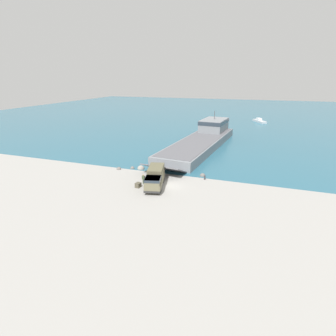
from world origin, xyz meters
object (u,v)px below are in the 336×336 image
Objects in this scene: moored_boat_a at (259,121)px; soldier_on_ramp at (143,178)px; cargo_crate at (138,185)px; mooring_bollard at (205,177)px; military_truck at (155,177)px; landing_craft at (204,138)px.

soldier_on_ramp is at bearing 47.17° from moored_boat_a.
mooring_bollard is at bearing 35.40° from cargo_crate.
military_truck is 1.02× the size of moored_boat_a.
landing_craft is 45.63m from moored_boat_a.
cargo_crate is (-17.73, -74.98, -0.13)m from moored_boat_a.
mooring_bollard is (7.07, 5.52, -1.11)m from military_truck.
soldier_on_ramp reaches higher than mooring_bollard.
military_truck is 2.32m from soldier_on_ramp.
military_truck reaches higher than mooring_bollard.
moored_boat_a is 68.70m from mooring_bollard.
landing_craft is at bearing 162.69° from military_truck.
moored_boat_a reaches higher than cargo_crate.
soldier_on_ramp is (-4.06, -29.81, -0.93)m from landing_craft.
soldier_on_ramp is at bearing -111.95° from military_truck.
military_truck reaches higher than moored_boat_a.
military_truck is 8.57× the size of cargo_crate.
mooring_bollard is (-8.20, -68.20, -0.04)m from moored_boat_a.
landing_craft reaches higher than military_truck.
landing_craft is at bearing 43.45° from moored_boat_a.
landing_craft reaches higher than soldier_on_ramp.
landing_craft is 25.20m from mooring_bollard.
moored_boat_a is 8.43× the size of cargo_crate.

